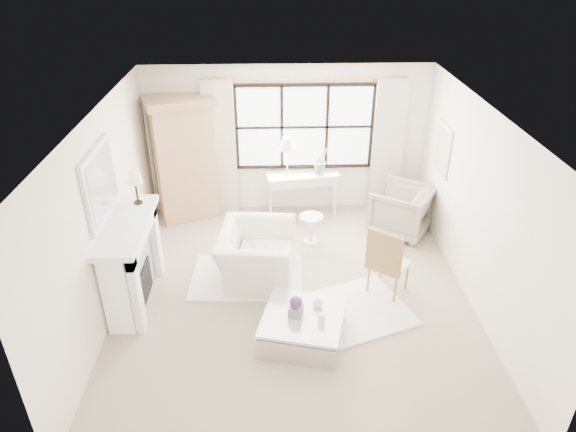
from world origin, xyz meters
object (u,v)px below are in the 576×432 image
(coffee_table, at_px, (303,327))
(armoire, at_px, (184,158))
(console_table, at_px, (302,193))
(club_armchair, at_px, (256,255))

(coffee_table, bearing_deg, armoire, 133.01)
(armoire, bearing_deg, console_table, -21.28)
(club_armchair, bearing_deg, console_table, -15.11)
(console_table, xyz_separation_m, coffee_table, (-0.20, -3.40, -0.22))
(club_armchair, height_order, coffee_table, club_armchair)
(armoire, distance_m, coffee_table, 4.00)
(club_armchair, distance_m, coffee_table, 1.52)
(armoire, relative_size, console_table, 1.65)
(coffee_table, bearing_deg, console_table, 100.39)
(armoire, bearing_deg, club_armchair, -79.21)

